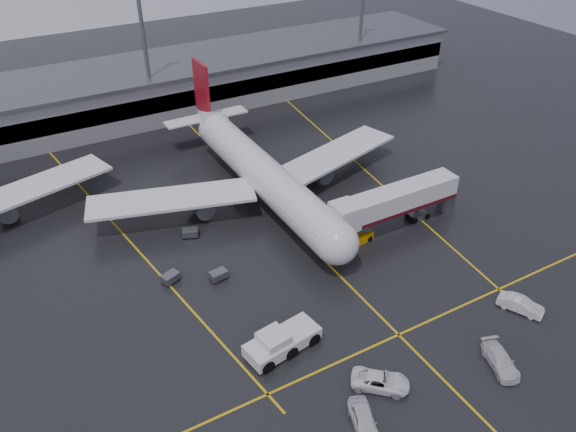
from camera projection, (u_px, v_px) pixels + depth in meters
ground at (294, 230)px, 75.07m from camera, size 220.00×220.00×0.00m
apron_line_centre at (294, 230)px, 75.07m from camera, size 0.25×90.00×0.02m
apron_line_stop at (399, 335)px, 59.14m from camera, size 60.00×0.25×0.02m
apron_line_left at (124, 235)px, 74.12m from camera, size 9.99×69.35×0.02m
apron_line_right at (360, 166)px, 89.68m from camera, size 7.57×69.64×0.02m
terminal at (168, 85)px, 107.37m from camera, size 122.00×19.00×8.60m
light_mast_mid at (144, 43)px, 95.39m from camera, size 3.00×1.20×25.45m
light_mast_right at (362, 10)px, 113.82m from camera, size 3.00×1.20×25.45m
main_airliner at (260, 171)px, 79.76m from camera, size 48.80×45.60×14.10m
jet_bridge at (396, 202)px, 73.41m from camera, size 19.90×3.40×6.05m
pushback_tractor at (281, 342)px, 56.79m from camera, size 8.27×4.44×2.81m
belt_loader at (359, 238)px, 72.54m from camera, size 3.97×2.18×2.41m
service_van_a at (380, 381)px, 53.14m from camera, size 5.82×5.53×1.53m
service_van_b at (500, 360)px, 55.25m from camera, size 3.72×5.66×1.52m
service_van_c at (521, 305)px, 61.79m from camera, size 3.70×5.13×1.61m
service_van_d at (364, 421)px, 49.44m from camera, size 3.55×5.35×1.69m
baggage_cart_a at (218, 275)px, 66.31m from camera, size 2.14×1.53×1.12m
baggage_cart_b at (171, 277)px, 65.92m from camera, size 2.33×1.93×1.12m
baggage_cart_c at (190, 233)px, 73.42m from camera, size 2.34×1.94×1.12m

